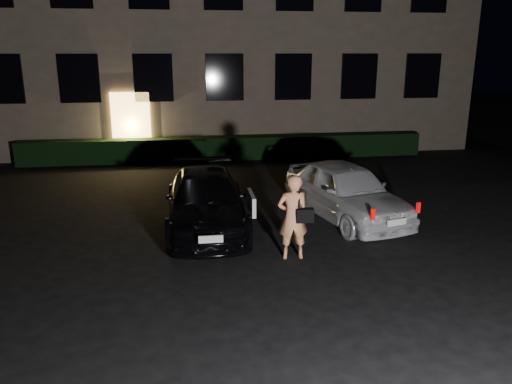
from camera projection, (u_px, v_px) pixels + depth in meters
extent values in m
plane|color=black|center=(282.00, 280.00, 8.90)|extent=(80.00, 80.00, 0.00)
cube|color=brown|center=(215.00, 2.00, 21.54)|extent=(20.00, 8.00, 12.00)
cube|color=#FFBF5A|center=(131.00, 127.00, 18.47)|extent=(1.40, 0.10, 2.50)
cube|color=black|center=(2.00, 79.00, 17.38)|extent=(1.40, 0.10, 1.70)
cube|color=black|center=(79.00, 79.00, 17.75)|extent=(1.40, 0.10, 1.70)
cube|color=black|center=(153.00, 78.00, 18.12)|extent=(1.40, 0.10, 1.70)
cube|color=black|center=(225.00, 78.00, 18.49)|extent=(1.40, 0.10, 1.70)
cube|color=black|center=(293.00, 77.00, 18.86)|extent=(1.40, 0.10, 1.70)
cube|color=black|center=(359.00, 76.00, 19.23)|extent=(1.40, 0.10, 1.70)
cube|color=black|center=(422.00, 76.00, 19.60)|extent=(1.40, 0.10, 1.70)
cube|color=black|center=(227.00, 148.00, 18.77)|extent=(15.00, 0.70, 0.85)
imported|color=black|center=(206.00, 200.00, 11.46)|extent=(1.83, 4.39, 1.27)
cube|color=white|center=(251.00, 203.00, 10.77)|extent=(0.09, 0.91, 0.42)
cube|color=silver|center=(211.00, 239.00, 9.32)|extent=(0.46, 0.05, 0.14)
imported|color=silver|center=(346.00, 191.00, 12.06)|extent=(2.54, 4.31, 1.38)
cube|color=red|center=(373.00, 214.00, 10.12)|extent=(0.09, 0.07, 0.23)
cube|color=red|center=(418.00, 208.00, 10.54)|extent=(0.09, 0.07, 0.23)
cube|color=silver|center=(397.00, 222.00, 10.34)|extent=(0.46, 0.15, 0.14)
imported|color=#F99767|center=(293.00, 217.00, 9.65)|extent=(0.63, 0.42, 1.69)
cube|color=black|center=(305.00, 215.00, 9.55)|extent=(0.35, 0.16, 0.27)
cube|color=black|center=(299.00, 196.00, 9.47)|extent=(0.04, 0.06, 0.52)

